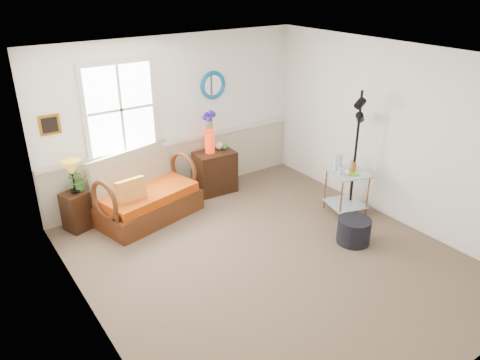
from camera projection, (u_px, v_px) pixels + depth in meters
floor at (270, 260)px, 6.15m from camera, size 4.50×5.00×0.01m
ceiling at (276, 59)px, 5.07m from camera, size 4.50×5.00×0.01m
walls at (272, 169)px, 5.61m from camera, size 4.51×5.01×2.60m
wainscot at (179, 168)px, 7.82m from camera, size 4.46×0.02×0.90m
chair_rail at (178, 141)px, 7.61m from camera, size 4.46×0.04×0.06m
window at (121, 110)px, 6.87m from camera, size 1.14×0.06×1.44m
picture at (49, 125)px, 6.37m from camera, size 0.28×0.03×0.28m
mirror at (213, 85)px, 7.64m from camera, size 0.47×0.07×0.47m
loveseat at (146, 188)px, 7.00m from camera, size 1.68×1.20×1.00m
throw_pillow at (132, 194)px, 6.71m from camera, size 0.44×0.15×0.43m
lamp_stand at (76, 211)px, 6.76m from camera, size 0.41×0.41×0.57m
table_lamp at (73, 177)px, 6.56m from camera, size 0.35×0.35×0.50m
potted_plant at (79, 181)px, 6.70m from camera, size 0.34×0.37×0.27m
cabinet at (215, 172)px, 7.89m from camera, size 0.69×0.47×0.71m
flower_vase at (209, 133)px, 7.59m from camera, size 0.25×0.25×0.69m
side_table at (346, 193)px, 7.19m from camera, size 0.66×0.66×0.69m
tabletop_items at (346, 164)px, 7.03m from camera, size 0.50×0.50×0.24m
floor_lamp at (355, 153)px, 7.04m from camera, size 0.30×0.30×1.91m
ottoman at (354, 231)px, 6.47m from camera, size 0.51×0.51×0.35m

